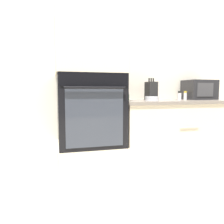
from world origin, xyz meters
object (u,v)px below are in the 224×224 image
(condiment_jar_near, at_px, (128,97))
(condiment_jar_far, at_px, (180,96))
(wall_oven, at_px, (90,110))
(knife_block, at_px, (151,91))
(microwave, at_px, (199,90))
(condiment_jar_mid, at_px, (185,95))
(bowl, at_px, (152,99))

(condiment_jar_near, height_order, condiment_jar_far, condiment_jar_far)
(wall_oven, xyz_separation_m, knife_block, (0.75, 0.11, 0.20))
(microwave, height_order, condiment_jar_mid, microwave)
(microwave, distance_m, bowl, 0.76)
(wall_oven, xyz_separation_m, condiment_jar_near, (0.46, 0.13, 0.13))
(wall_oven, bearing_deg, bowl, -5.83)
(microwave, xyz_separation_m, condiment_jar_far, (-0.31, -0.06, -0.07))
(wall_oven, xyz_separation_m, bowl, (0.67, -0.07, 0.11))
(condiment_jar_mid, bearing_deg, wall_oven, -176.20)
(wall_oven, distance_m, condiment_jar_near, 0.50)
(knife_block, xyz_separation_m, condiment_jar_far, (0.34, -0.06, -0.06))
(wall_oven, height_order, microwave, wall_oven)
(knife_block, bearing_deg, microwave, 0.35)
(condiment_jar_mid, bearing_deg, condiment_jar_far, -164.36)
(condiment_jar_far, bearing_deg, bowl, -163.87)
(knife_block, height_order, condiment_jar_far, knife_block)
(microwave, bearing_deg, condiment_jar_near, 178.75)
(wall_oven, relative_size, condiment_jar_near, 8.43)
(wall_oven, distance_m, condiment_jar_far, 1.10)
(wall_oven, bearing_deg, condiment_jar_mid, 3.80)
(wall_oven, distance_m, bowl, 0.69)
(bowl, xyz_separation_m, condiment_jar_near, (-0.21, 0.20, 0.02))
(microwave, bearing_deg, condiment_jar_far, -168.98)
(wall_oven, bearing_deg, microwave, 4.59)
(microwave, height_order, condiment_jar_near, microwave)
(condiment_jar_near, height_order, condiment_jar_mid, condiment_jar_mid)
(microwave, distance_m, condiment_jar_mid, 0.23)
(bowl, bearing_deg, condiment_jar_mid, 16.04)
(knife_block, distance_m, condiment_jar_near, 0.29)
(wall_oven, relative_size, bowl, 4.90)
(wall_oven, bearing_deg, knife_block, 8.30)
(wall_oven, bearing_deg, condiment_jar_near, 16.03)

